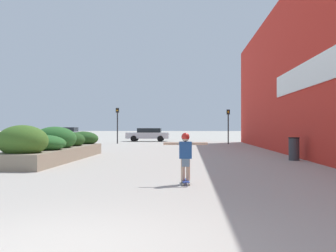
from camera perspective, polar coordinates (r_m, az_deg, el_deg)
The scene contains 10 objects.
ground_plane at distance 5.09m, azimuth -16.45°, elevation -17.58°, with size 300.00×300.00×0.00m, color #ADA89E.
building_wall_right at distance 20.41m, azimuth 19.57°, elevation 8.40°, with size 0.67×39.11×9.15m.
planter_box at distance 17.86m, azimuth -16.76°, elevation -2.97°, with size 2.05×9.37×1.60m.
skateboard at distance 10.11m, azimuth 2.68°, elevation -8.42°, with size 0.25×0.75×0.10m.
skateboarder at distance 10.03m, azimuth 2.68°, elevation -3.90°, with size 1.19×0.22×1.27m.
trash_bin at distance 18.15m, azimuth 18.65°, elevation -3.31°, with size 0.50×0.50×1.06m.
car_leftmost at distance 41.65m, azimuth -15.32°, elevation -1.16°, with size 4.68×1.99×1.52m.
car_center_left at distance 40.65m, azimuth -3.04°, elevation -1.27°, with size 4.60×1.91×1.43m.
traffic_light_left at distance 35.36m, azimuth -7.72°, elevation 1.05°, with size 0.28×0.30×3.35m.
traffic_light_right at distance 34.45m, azimuth 9.16°, elevation 0.87°, with size 0.28×0.30×3.14m.
Camera 1 is at (1.63, -4.57, 1.52)m, focal length 40.00 mm.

